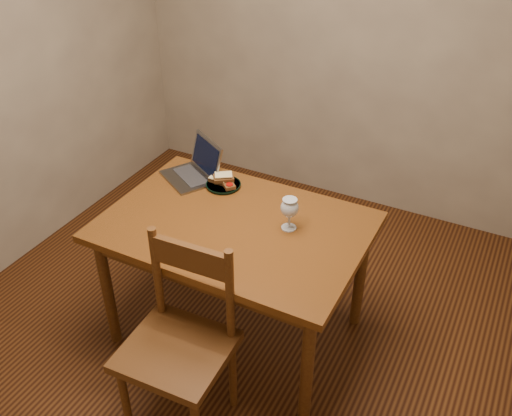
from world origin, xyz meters
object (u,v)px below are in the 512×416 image
at_px(table, 235,237).
at_px(milk_glass, 289,214).
at_px(laptop, 196,167).
at_px(chair, 178,337).
at_px(plate, 223,185).

bearing_deg(table, milk_glass, 19.34).
bearing_deg(milk_glass, laptop, 162.30).
height_order(chair, plate, chair).
bearing_deg(laptop, milk_glass, 12.99).
height_order(table, milk_glass, milk_glass).
height_order(plate, laptop, laptop).
xyz_separation_m(chair, plate, (-0.28, 0.88, 0.22)).
relative_size(table, laptop, 3.38).
relative_size(table, chair, 2.67).
height_order(plate, milk_glass, milk_glass).
distance_m(plate, milk_glass, 0.52).
relative_size(table, milk_glass, 7.57).
relative_size(plate, laptop, 0.50).
bearing_deg(chair, laptop, 114.60).
bearing_deg(milk_glass, plate, 158.47).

